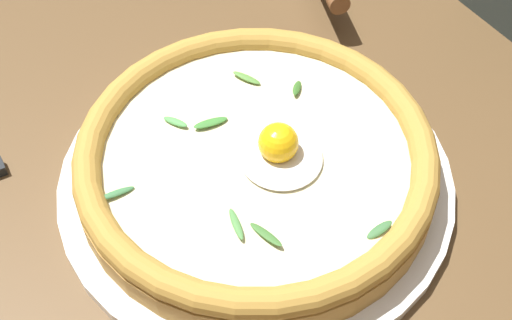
{
  "coord_description": "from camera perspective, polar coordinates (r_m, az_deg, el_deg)",
  "views": [
    {
      "loc": [
        -0.35,
        0.19,
        0.47
      ],
      "look_at": [
        -0.03,
        0.01,
        0.03
      ],
      "focal_mm": 47.35,
      "sensor_mm": 36.0,
      "label": 1
    }
  ],
  "objects": [
    {
      "name": "pizza_plate",
      "position": [
        0.59,
        0.0,
        -1.59
      ],
      "size": [
        0.34,
        0.34,
        0.01
      ],
      "primitive_type": "cylinder",
      "color": "white",
      "rests_on": "ground"
    },
    {
      "name": "pizza",
      "position": [
        0.57,
        0.02,
        0.14
      ],
      "size": [
        0.3,
        0.3,
        0.06
      ],
      "color": "#B1843D",
      "rests_on": "pizza_plate"
    },
    {
      "name": "ground_plane",
      "position": [
        0.63,
        -0.24,
        -0.14
      ],
      "size": [
        2.4,
        2.4,
        0.03
      ],
      "primitive_type": "cube",
      "color": "brown",
      "rests_on": "ground"
    }
  ]
}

